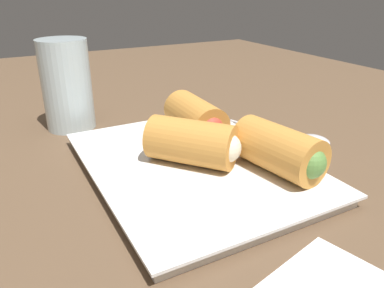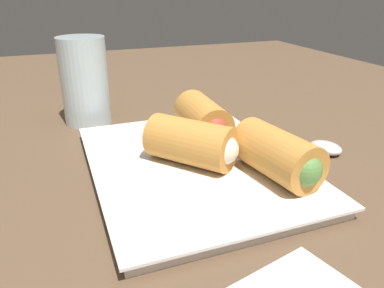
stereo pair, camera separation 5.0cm
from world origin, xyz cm
name	(u,v)px [view 2 (the right image)]	position (x,y,z in cm)	size (l,w,h in cm)	color
table_surface	(180,189)	(0.00, 0.00, 1.00)	(180.00, 140.00, 2.00)	brown
serving_plate	(192,166)	(1.78, -2.06, 2.76)	(29.76, 22.39, 1.50)	white
roll_front_left	(280,156)	(-5.27, -9.00, 6.01)	(10.74, 6.39, 5.03)	#C68438
roll_front_right	(204,119)	(7.84, -6.04, 6.01)	(10.56, 5.43, 5.03)	#C68438
roll_back_left	(195,143)	(0.84, -2.02, 6.01)	(10.60, 9.96, 5.03)	#C68438
spoon	(319,146)	(1.43, -19.67, 2.68)	(15.65, 7.16, 1.47)	silver
drinking_glass	(85,81)	(23.34, 7.12, 8.54)	(7.08, 7.08, 13.08)	silver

